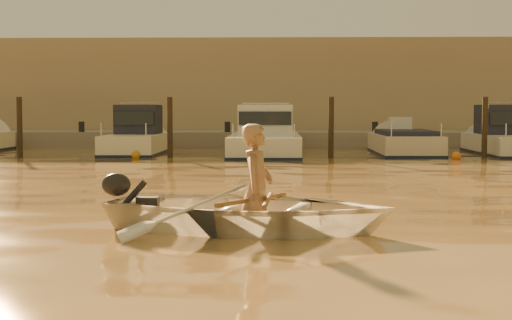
{
  "coord_description": "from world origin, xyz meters",
  "views": [
    {
      "loc": [
        -1.94,
        -11.92,
        1.65
      ],
      "look_at": [
        -2.32,
        1.53,
        0.75
      ],
      "focal_mm": 55.0,
      "sensor_mm": 36.0,
      "label": 1
    }
  ],
  "objects_px": {
    "moored_boat_3": "(404,148)",
    "moored_boat_4": "(507,137)",
    "moored_boat_1": "(136,136)",
    "waterfront_building": "(317,92)",
    "dinghy": "(250,210)",
    "moored_boat_2": "(265,136)",
    "person": "(257,189)"
  },
  "relations": [
    {
      "from": "person",
      "to": "moored_boat_3",
      "type": "relative_size",
      "value": 0.3
    },
    {
      "from": "dinghy",
      "to": "waterfront_building",
      "type": "height_order",
      "value": "waterfront_building"
    },
    {
      "from": "moored_boat_2",
      "to": "waterfront_building",
      "type": "distance_m",
      "value": 11.4
    },
    {
      "from": "moored_boat_1",
      "to": "moored_boat_2",
      "type": "xyz_separation_m",
      "value": [
        4.63,
        0.0,
        0.0
      ]
    },
    {
      "from": "person",
      "to": "waterfront_building",
      "type": "bearing_deg",
      "value": 9.35
    },
    {
      "from": "person",
      "to": "moored_boat_1",
      "type": "xyz_separation_m",
      "value": [
        -4.79,
        17.5,
        0.06
      ]
    },
    {
      "from": "moored_boat_3",
      "to": "waterfront_building",
      "type": "height_order",
      "value": "waterfront_building"
    },
    {
      "from": "moored_boat_4",
      "to": "waterfront_building",
      "type": "relative_size",
      "value": 0.14
    },
    {
      "from": "waterfront_building",
      "to": "person",
      "type": "bearing_deg",
      "value": -94.46
    },
    {
      "from": "moored_boat_1",
      "to": "waterfront_building",
      "type": "distance_m",
      "value": 13.17
    },
    {
      "from": "moored_boat_4",
      "to": "moored_boat_1",
      "type": "bearing_deg",
      "value": 180.0
    },
    {
      "from": "dinghy",
      "to": "moored_boat_3",
      "type": "xyz_separation_m",
      "value": [
        4.86,
        17.47,
        -0.05
      ]
    },
    {
      "from": "person",
      "to": "moored_boat_2",
      "type": "relative_size",
      "value": 0.22
    },
    {
      "from": "person",
      "to": "moored_boat_1",
      "type": "height_order",
      "value": "moored_boat_1"
    },
    {
      "from": "moored_boat_2",
      "to": "moored_boat_1",
      "type": "bearing_deg",
      "value": 180.0
    },
    {
      "from": "moored_boat_1",
      "to": "moored_boat_3",
      "type": "bearing_deg",
      "value": 0.0
    },
    {
      "from": "person",
      "to": "moored_boat_4",
      "type": "bearing_deg",
      "value": -11.81
    },
    {
      "from": "person",
      "to": "moored_boat_1",
      "type": "relative_size",
      "value": 0.31
    },
    {
      "from": "moored_boat_2",
      "to": "moored_boat_4",
      "type": "xyz_separation_m",
      "value": [
        8.56,
        0.0,
        0.0
      ]
    },
    {
      "from": "dinghy",
      "to": "moored_boat_4",
      "type": "bearing_deg",
      "value": -12.1
    },
    {
      "from": "person",
      "to": "waterfront_building",
      "type": "relative_size",
      "value": 0.04
    },
    {
      "from": "waterfront_building",
      "to": "moored_boat_4",
      "type": "bearing_deg",
      "value": -60.71
    },
    {
      "from": "dinghy",
      "to": "moored_boat_3",
      "type": "bearing_deg",
      "value": -1.75
    },
    {
      "from": "dinghy",
      "to": "moored_boat_2",
      "type": "relative_size",
      "value": 0.48
    },
    {
      "from": "dinghy",
      "to": "moored_boat_1",
      "type": "bearing_deg",
      "value": 28.85
    },
    {
      "from": "moored_boat_3",
      "to": "waterfront_building",
      "type": "relative_size",
      "value": 0.13
    },
    {
      "from": "moored_boat_1",
      "to": "moored_boat_4",
      "type": "relative_size",
      "value": 0.91
    },
    {
      "from": "dinghy",
      "to": "waterfront_building",
      "type": "bearing_deg",
      "value": 9.15
    },
    {
      "from": "moored_boat_1",
      "to": "moored_boat_3",
      "type": "distance_m",
      "value": 9.57
    },
    {
      "from": "moored_boat_3",
      "to": "moored_boat_4",
      "type": "height_order",
      "value": "moored_boat_4"
    },
    {
      "from": "moored_boat_3",
      "to": "waterfront_building",
      "type": "xyz_separation_m",
      "value": [
        -2.55,
        11.0,
        2.17
      ]
    },
    {
      "from": "person",
      "to": "moored_boat_4",
      "type": "xyz_separation_m",
      "value": [
        8.39,
        17.5,
        0.06
      ]
    }
  ]
}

